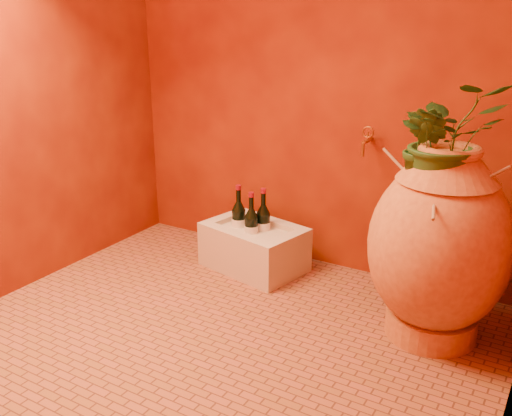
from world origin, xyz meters
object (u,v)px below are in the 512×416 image
Objects in this scene: stone_basin at (254,248)px; wall_tap at (367,140)px; amphora at (439,245)px; wine_bottle_c at (239,221)px; wine_bottle_a at (263,225)px; wine_bottle_b at (251,228)px.

stone_basin is 0.92m from wall_tap.
amphora reaches higher than wine_bottle_c.
wall_tap is (0.55, 0.17, 0.54)m from wine_bottle_a.
wine_bottle_c reaches higher than stone_basin.
stone_basin is at bearing 91.08° from wine_bottle_b.
wine_bottle_c is (-0.12, 0.05, 0.00)m from wine_bottle_b.
amphora reaches higher than wall_tap.
wall_tap is (0.58, 0.25, 0.55)m from wine_bottle_b.
stone_basin is (-1.11, 0.21, -0.33)m from amphora.
wine_bottle_a is at bearing 65.92° from wine_bottle_b.
wine_bottle_c is at bearing 157.05° from wine_bottle_b.
wine_bottle_b is at bearing -114.08° from wine_bottle_a.
stone_basin is 1.83× the size of wine_bottle_c.
wall_tap reaches higher than wine_bottle_a.
wine_bottle_b is 0.84m from wall_tap.
stone_basin is 1.85× the size of wine_bottle_a.
wine_bottle_b is (-0.04, -0.08, -0.00)m from wine_bottle_a.
stone_basin is at bearing -128.04° from wine_bottle_a.
wine_bottle_a reaches higher than stone_basin.
wine_bottle_a is 1.02× the size of wine_bottle_b.
wine_bottle_c is (-0.12, 0.02, 0.14)m from stone_basin.
amphora is 2.65× the size of wine_bottle_c.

